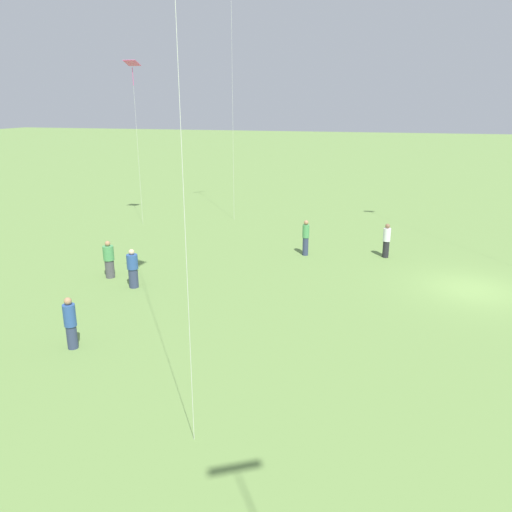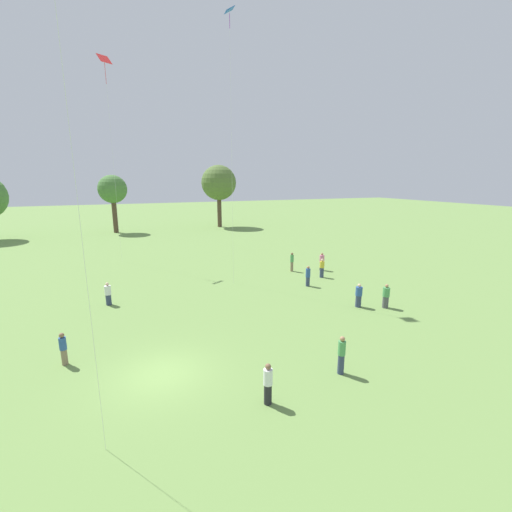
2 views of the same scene
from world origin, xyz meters
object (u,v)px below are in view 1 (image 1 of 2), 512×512
at_px(person_5, 386,241).
at_px(person_10, 306,238).
at_px(kite_0, 132,70).
at_px(person_1, 109,260).
at_px(person_2, 70,323).
at_px(person_11, 133,269).

bearing_deg(person_5, person_10, 64.50).
bearing_deg(kite_0, person_1, 153.74).
height_order(person_2, kite_0, kite_0).
height_order(person_2, person_11, person_2).
bearing_deg(person_10, person_11, -68.23).
distance_m(person_5, person_11, 12.70).
bearing_deg(person_10, person_2, -48.92).
xyz_separation_m(person_1, person_10, (-7.98, -5.76, 0.11)).
height_order(person_10, kite_0, kite_0).
distance_m(person_5, person_10, 4.11).
relative_size(person_10, person_11, 1.09).
distance_m(person_2, person_10, 13.37).
bearing_deg(person_1, person_11, -62.81).
distance_m(person_10, person_11, 9.16).
xyz_separation_m(person_5, kite_0, (15.57, -3.50, 8.59)).
xyz_separation_m(person_11, kite_0, (5.21, -10.84, 8.64)).
distance_m(person_1, person_5, 13.65).
height_order(person_5, person_10, person_10).
xyz_separation_m(person_2, person_5, (-9.55, -12.89, 0.01)).
relative_size(person_2, kite_0, 0.17).
relative_size(person_1, person_2, 0.98).
height_order(person_1, kite_0, kite_0).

